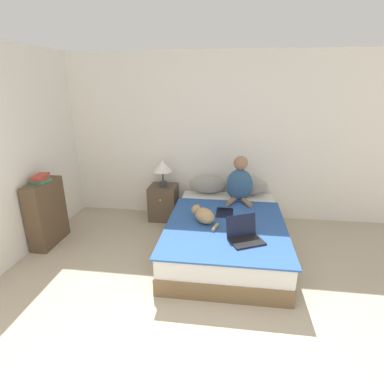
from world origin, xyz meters
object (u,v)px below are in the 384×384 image
Objects in this scene: person_sitting at (240,182)px; cat_tabby at (204,215)px; pillow_near at (208,184)px; bookshelf at (47,213)px; laptop_open at (245,236)px; pillow_far at (249,186)px; book_stack_top at (41,179)px; table_lamp at (163,167)px; bed at (225,234)px; nightstand at (164,202)px.

cat_tabby is (-0.45, -0.81, -0.19)m from person_sitting.
bookshelf reaches higher than pillow_near.
pillow_far is at bearing 60.01° from laptop_open.
book_stack_top is (-2.08, -1.07, 0.34)m from pillow_near.
bed is at bearing -39.91° from table_lamp.
bed is at bearing 85.74° from laptop_open.
book_stack_top reaches higher than bed.
table_lamp is 1.76m from bookshelf.
person_sitting reaches higher than pillow_far.
bookshelf is (-2.73, -1.07, -0.15)m from pillow_far.
bookshelf reaches higher than cat_tabby.
nightstand is (-1.24, 1.40, -0.23)m from laptop_open.
pillow_near is 0.66× the size of bookshelf.
bed is at bearing -39.94° from nightstand.
pillow_near is at bearing 150.43° from person_sitting.
laptop_open is 1.08× the size of table_lamp.
pillow_near is 1.05× the size of nightstand.
book_stack_top is at bearing -162.75° from person_sitting.
nightstand is (-1.35, -0.07, -0.31)m from pillow_far.
pillow_far is 1.48m from laptop_open.
pillow_near is 1.41× the size of cat_tabby.
bookshelf is (-1.38, -1.00, 0.16)m from nightstand.
table_lamp is (-1.24, 1.39, 0.37)m from laptop_open.
laptop_open is (0.54, -1.48, -0.08)m from pillow_near.
person_sitting is 2.68× the size of book_stack_top.
laptop_open is 1.90m from table_lamp.
laptop_open is at bearing -48.47° from table_lamp.
bed is 3.67× the size of pillow_near.
table_lamp reaches higher than bed.
bookshelf is at bearing 45.53° from cat_tabby.
book_stack_top reaches higher than pillow_far.
pillow_near reaches higher than nightstand.
cat_tabby is at bearing -0.25° from bookshelf.
bed is 5.08× the size of table_lamp.
nightstand is (-0.75, 1.01, -0.27)m from cat_tabby.
nightstand reaches higher than bed.
nightstand is at bearing 140.06° from bed.
bed is 1.05m from pillow_far.
pillow_near is 0.64m from pillow_far.
pillow_near is 1.57m from laptop_open.
cat_tabby is 0.47× the size of bookshelf.
nightstand is 0.59m from table_lamp.
cat_tabby is 2.13m from bookshelf.
pillow_far reaches higher than nightstand.
pillow_near is at bearing 83.99° from laptop_open.
bookshelf is (-2.13, 0.01, -0.11)m from cat_tabby.
book_stack_top is (-2.72, -1.07, 0.34)m from pillow_far.
person_sitting is at bearing 66.40° from laptop_open.
person_sitting is (0.49, -0.28, 0.15)m from pillow_near.
pillow_far is at bearing 3.17° from nightstand.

